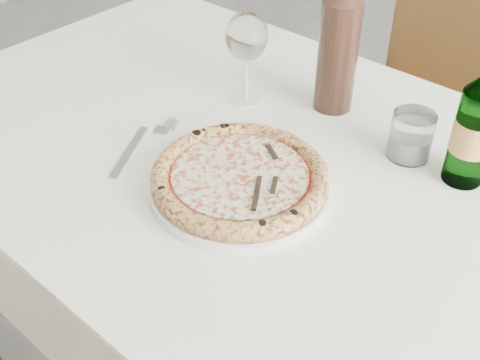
{
  "coord_description": "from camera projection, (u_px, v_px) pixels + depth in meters",
  "views": [
    {
      "loc": [
        0.65,
        -0.64,
        1.38
      ],
      "look_at": [
        0.2,
        -0.03,
        0.78
      ],
      "focal_mm": 45.0,
      "sensor_mm": 36.0,
      "label": 1
    }
  ],
  "objects": [
    {
      "name": "plate",
      "position": [
        240.0,
        185.0,
        0.98
      ],
      "size": [
        0.3,
        0.3,
        0.02
      ],
      "color": "white",
      "rests_on": "dining_table"
    },
    {
      "name": "fork",
      "position": [
        139.0,
        145.0,
        1.08
      ],
      "size": [
        0.08,
        0.22,
        0.0
      ],
      "color": "#A0A3A7",
      "rests_on": "dining_table"
    },
    {
      "name": "wine_bottle",
      "position": [
        339.0,
        45.0,
        1.11
      ],
      "size": [
        0.08,
        0.08,
        0.31
      ],
      "color": "black",
      "rests_on": "dining_table"
    },
    {
      "name": "wine_glass",
      "position": [
        246.0,
        39.0,
        1.13
      ],
      "size": [
        0.08,
        0.08,
        0.18
      ],
      "color": "white",
      "rests_on": "dining_table"
    },
    {
      "name": "dining_table",
      "position": [
        272.0,
        198.0,
        1.1
      ],
      "size": [
        1.54,
        1.0,
        0.76
      ],
      "color": "brown",
      "rests_on": "floor"
    },
    {
      "name": "pizza",
      "position": [
        240.0,
        177.0,
        0.97
      ],
      "size": [
        0.29,
        0.29,
        0.03
      ],
      "color": "#E69959",
      "rests_on": "plate"
    },
    {
      "name": "tumbler",
      "position": [
        411.0,
        138.0,
        1.04
      ],
      "size": [
        0.07,
        0.07,
        0.08
      ],
      "color": "white",
      "rests_on": "dining_table"
    },
    {
      "name": "chair_far",
      "position": [
        423.0,
        81.0,
        1.72
      ],
      "size": [
        0.51,
        0.51,
        0.93
      ],
      "color": "brown",
      "rests_on": "floor"
    },
    {
      "name": "beer_bottle",
      "position": [
        475.0,
        127.0,
        0.94
      ],
      "size": [
        0.07,
        0.07,
        0.26
      ],
      "color": "#2C6729",
      "rests_on": "dining_table"
    }
  ]
}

